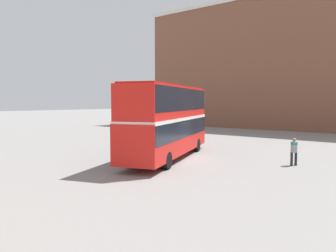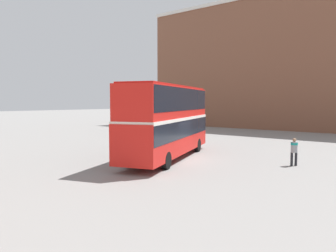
% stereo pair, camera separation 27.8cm
% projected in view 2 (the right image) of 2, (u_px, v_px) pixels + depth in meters
% --- Properties ---
extents(ground_plane, '(240.00, 240.00, 0.00)m').
position_uv_depth(ground_plane, '(182.00, 159.00, 21.65)').
color(ground_plane, gray).
extents(building_row_right, '(9.28, 37.12, 18.45)m').
position_uv_depth(building_row_right, '(273.00, 64.00, 47.64)').
color(building_row_right, brown).
rests_on(building_row_right, ground_plane).
extents(double_decker_bus, '(11.47, 6.04, 4.87)m').
position_uv_depth(double_decker_bus, '(168.00, 117.00, 21.87)').
color(double_decker_bus, red).
rests_on(double_decker_bus, ground_plane).
extents(pedestrian_foreground, '(0.57, 0.57, 1.66)m').
position_uv_depth(pedestrian_foreground, '(294.00, 149.00, 19.44)').
color(pedestrian_foreground, '#232328').
rests_on(pedestrian_foreground, ground_plane).
extents(parked_car_kerb_near, '(4.40, 2.46, 1.49)m').
position_uv_depth(parked_car_kerb_near, '(160.00, 134.00, 31.30)').
color(parked_car_kerb_near, silver).
rests_on(parked_car_kerb_near, ground_plane).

